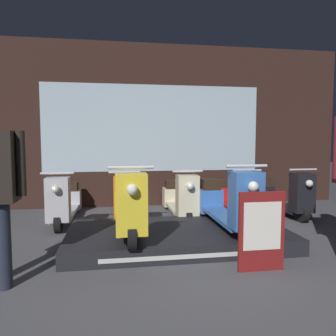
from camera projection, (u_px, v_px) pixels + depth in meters
name	position (u px, v px, depth m)	size (l,w,h in m)	color
ground_plane	(195.00, 275.00, 3.20)	(30.00, 30.00, 0.00)	#4C4C51
shop_wall_back	(153.00, 126.00, 6.52)	(7.79, 0.09, 3.20)	#331E19
display_platform	(178.00, 236.00, 4.16)	(2.74, 1.44, 0.19)	black
scooter_display_left	(129.00, 206.00, 3.98)	(0.46, 1.79, 0.86)	black
scooter_display_right	(226.00, 203.00, 4.18)	(0.46, 1.79, 0.86)	black
scooter_backrow_0	(65.00, 202.00, 5.28)	(0.46, 1.79, 0.86)	black
scooter_backrow_1	(124.00, 200.00, 5.42)	(0.46, 1.79, 0.86)	black
scooter_backrow_2	(179.00, 198.00, 5.57)	(0.46, 1.79, 0.86)	black
scooter_backrow_3	(232.00, 197.00, 5.72)	(0.46, 1.79, 0.86)	black
scooter_backrow_4	(282.00, 195.00, 5.87)	(0.46, 1.79, 0.86)	black
price_sign_board	(261.00, 231.00, 3.26)	(0.48, 0.04, 0.80)	maroon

